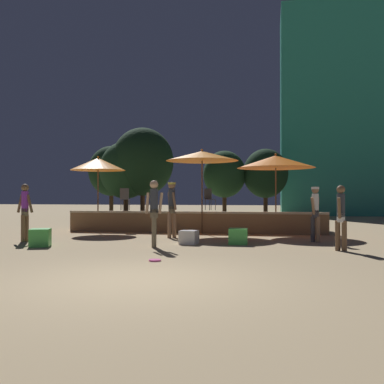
% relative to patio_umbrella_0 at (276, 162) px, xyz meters
% --- Properties ---
extents(ground_plane, '(120.00, 120.00, 0.00)m').
position_rel_patio_umbrella_0_xyz_m(ground_plane, '(-2.35, -9.27, -2.68)').
color(ground_plane, tan).
extents(wooden_deck, '(9.94, 2.46, 0.82)m').
position_rel_patio_umbrella_0_xyz_m(wooden_deck, '(-3.10, 0.96, -2.30)').
color(wooden_deck, olive).
rests_on(wooden_deck, ground).
extents(patio_umbrella_0, '(2.88, 2.88, 2.99)m').
position_rel_patio_umbrella_0_xyz_m(patio_umbrella_0, '(0.00, 0.00, 0.00)').
color(patio_umbrella_0, brown).
rests_on(patio_umbrella_0, ground).
extents(patio_umbrella_1, '(2.16, 2.16, 3.00)m').
position_rel_patio_umbrella_0_xyz_m(patio_umbrella_1, '(-6.93, -0.15, -0.00)').
color(patio_umbrella_1, brown).
rests_on(patio_umbrella_1, ground).
extents(patio_umbrella_2, '(2.72, 2.72, 3.17)m').
position_rel_patio_umbrella_0_xyz_m(patio_umbrella_2, '(-2.71, -0.36, 0.23)').
color(patio_umbrella_2, brown).
rests_on(patio_umbrella_2, ground).
extents(cube_seat_0, '(0.55, 0.55, 0.46)m').
position_rel_patio_umbrella_0_xyz_m(cube_seat_0, '(-1.11, -3.62, -2.45)').
color(cube_seat_0, '#4CC651').
rests_on(cube_seat_0, ground).
extents(cube_seat_1, '(0.67, 0.67, 0.49)m').
position_rel_patio_umbrella_0_xyz_m(cube_seat_1, '(-6.48, -5.21, -2.43)').
color(cube_seat_1, '#4CC651').
rests_on(cube_seat_1, ground).
extents(cube_seat_2, '(0.55, 0.55, 0.40)m').
position_rel_patio_umbrella_0_xyz_m(cube_seat_2, '(-2.54, -3.82, -2.48)').
color(cube_seat_2, white).
rests_on(cube_seat_2, ground).
extents(person_0, '(0.57, 0.30, 1.78)m').
position_rel_patio_umbrella_0_xyz_m(person_0, '(-7.65, -4.10, -1.70)').
color(person_0, brown).
rests_on(person_0, ground).
extents(person_1, '(0.43, 0.48, 1.88)m').
position_rel_patio_umbrella_0_xyz_m(person_1, '(-3.45, -2.16, -1.59)').
color(person_1, '#997051').
rests_on(person_1, ground).
extents(person_2, '(0.28, 0.48, 1.68)m').
position_rel_patio_umbrella_0_xyz_m(person_2, '(1.59, -4.69, -1.77)').
color(person_2, brown).
rests_on(person_2, ground).
extents(person_3, '(0.49, 0.30, 1.83)m').
position_rel_patio_umbrella_0_xyz_m(person_3, '(-3.31, -4.85, -1.66)').
color(person_3, tan).
rests_on(person_3, ground).
extents(person_4, '(0.31, 0.46, 1.69)m').
position_rel_patio_umbrella_0_xyz_m(person_4, '(1.16, -2.63, -1.73)').
color(person_4, '#997051').
rests_on(person_4, ground).
extents(bistro_chair_0, '(0.41, 0.41, 0.90)m').
position_rel_patio_umbrella_0_xyz_m(bistro_chair_0, '(-6.01, 0.38, -1.31)').
color(bistro_chair_0, '#47474C').
rests_on(bistro_chair_0, wooden_deck).
extents(bistro_chair_1, '(0.48, 0.48, 0.90)m').
position_rel_patio_umbrella_0_xyz_m(bistro_chair_1, '(-2.71, 1.45, -1.31)').
color(bistro_chair_1, '#2D3338').
rests_on(bistro_chair_1, wooden_deck).
extents(frisbee_disc, '(0.27, 0.27, 0.03)m').
position_rel_patio_umbrella_0_xyz_m(frisbee_disc, '(-2.63, -7.20, -2.66)').
color(frisbee_disc, '#E54C99').
rests_on(frisbee_disc, ground).
extents(background_tree_0, '(3.81, 3.81, 5.62)m').
position_rel_patio_umbrella_0_xyz_m(background_tree_0, '(-7.97, 9.15, 0.84)').
color(background_tree_0, '#3D2B1C').
rests_on(background_tree_0, ground).
extents(background_tree_1, '(2.86, 2.86, 4.45)m').
position_rel_patio_umbrella_0_xyz_m(background_tree_1, '(-3.27, 12.42, 0.19)').
color(background_tree_1, '#3D2B1C').
rests_on(background_tree_1, ground).
extents(background_tree_2, '(3.21, 3.21, 4.77)m').
position_rel_patio_umbrella_0_xyz_m(background_tree_2, '(-9.00, 8.99, 0.32)').
color(background_tree_2, '#3D2B1C').
rests_on(background_tree_2, ground).
extents(background_tree_3, '(2.97, 2.97, 4.55)m').
position_rel_patio_umbrella_0_xyz_m(background_tree_3, '(-0.55, 12.68, 0.23)').
color(background_tree_3, '#3D2B1C').
rests_on(background_tree_3, ground).
extents(background_tree_4, '(3.12, 3.12, 4.86)m').
position_rel_patio_umbrella_0_xyz_m(background_tree_4, '(-11.04, 11.83, 0.45)').
color(background_tree_4, '#3D2B1C').
rests_on(background_tree_4, ground).
extents(distant_building, '(8.78, 4.61, 15.46)m').
position_rel_patio_umbrella_0_xyz_m(distant_building, '(4.93, 17.45, 5.05)').
color(distant_building, teal).
rests_on(distant_building, ground).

